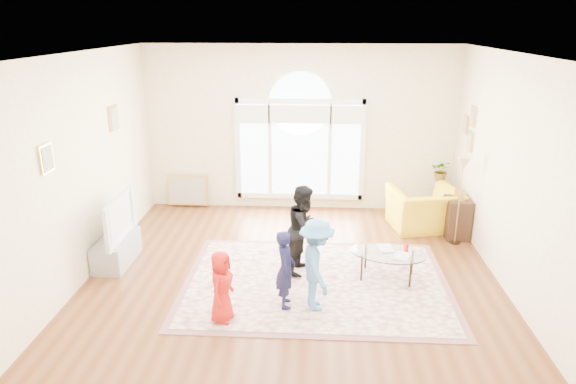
# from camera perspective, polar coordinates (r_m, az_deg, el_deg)

# --- Properties ---
(ground) EXTENTS (6.00, 6.00, 0.00)m
(ground) POSITION_cam_1_polar(r_m,az_deg,el_deg) (7.71, 0.48, -9.35)
(ground) COLOR #592D14
(ground) RESTS_ON ground
(room_shell) EXTENTS (6.00, 6.00, 6.00)m
(room_shell) POSITION_cam_1_polar(r_m,az_deg,el_deg) (9.85, 1.36, 6.61)
(room_shell) COLOR #FEEDC8
(room_shell) RESTS_ON ground
(area_rug) EXTENTS (3.60, 2.60, 0.02)m
(area_rug) POSITION_cam_1_polar(r_m,az_deg,el_deg) (7.54, 3.11, -9.98)
(area_rug) COLOR beige
(area_rug) RESTS_ON ground
(rug_border) EXTENTS (3.80, 2.80, 0.01)m
(rug_border) POSITION_cam_1_polar(r_m,az_deg,el_deg) (7.54, 3.11, -10.01)
(rug_border) COLOR #875454
(rug_border) RESTS_ON ground
(tv_console) EXTENTS (0.45, 1.00, 0.42)m
(tv_console) POSITION_cam_1_polar(r_m,az_deg,el_deg) (8.45, -18.49, -6.17)
(tv_console) COLOR #97999F
(tv_console) RESTS_ON ground
(television) EXTENTS (0.18, 1.17, 0.68)m
(television) POSITION_cam_1_polar(r_m,az_deg,el_deg) (8.24, -18.83, -2.71)
(television) COLOR black
(television) RESTS_ON tv_console
(coffee_table) EXTENTS (1.21, 0.92, 0.54)m
(coffee_table) POSITION_cam_1_polar(r_m,az_deg,el_deg) (7.61, 11.05, -6.74)
(coffee_table) COLOR silver
(coffee_table) RESTS_ON ground
(armchair) EXTENTS (1.33, 1.22, 0.75)m
(armchair) POSITION_cam_1_polar(r_m,az_deg,el_deg) (9.55, 14.87, -1.88)
(armchair) COLOR yellow
(armchair) RESTS_ON ground
(side_cabinet) EXTENTS (0.40, 0.50, 0.70)m
(side_cabinet) POSITION_cam_1_polar(r_m,az_deg,el_deg) (9.37, 18.25, -2.76)
(side_cabinet) COLOR black
(side_cabinet) RESTS_ON ground
(floor_lamp) EXTENTS (0.29, 0.29, 1.51)m
(floor_lamp) POSITION_cam_1_polar(r_m,az_deg,el_deg) (8.83, 18.83, 2.27)
(floor_lamp) COLOR black
(floor_lamp) RESTS_ON ground
(plant_pedestal) EXTENTS (0.20, 0.20, 0.70)m
(plant_pedestal) POSITION_cam_1_polar(r_m,az_deg,el_deg) (10.29, 16.43, -0.68)
(plant_pedestal) COLOR white
(plant_pedestal) RESTS_ON ground
(potted_plant) EXTENTS (0.46, 0.43, 0.41)m
(potted_plant) POSITION_cam_1_polar(r_m,az_deg,el_deg) (10.13, 16.71, 2.29)
(potted_plant) COLOR #33722D
(potted_plant) RESTS_ON plant_pedestal
(leaning_picture) EXTENTS (0.80, 0.14, 0.62)m
(leaning_picture) POSITION_cam_1_polar(r_m,az_deg,el_deg) (10.67, -10.95, -1.56)
(leaning_picture) COLOR tan
(leaning_picture) RESTS_ON ground
(child_red) EXTENTS (0.38, 0.50, 0.93)m
(child_red) POSITION_cam_1_polar(r_m,az_deg,el_deg) (6.49, -7.41, -10.37)
(child_red) COLOR red
(child_red) RESTS_ON area_rug
(child_navy) EXTENTS (0.30, 0.42, 1.06)m
(child_navy) POSITION_cam_1_polar(r_m,az_deg,el_deg) (6.71, -0.29, -8.55)
(child_navy) COLOR #15163C
(child_navy) RESTS_ON area_rug
(child_black) EXTENTS (0.68, 0.77, 1.34)m
(child_black) POSITION_cam_1_polar(r_m,az_deg,el_deg) (7.57, 1.82, -4.15)
(child_black) COLOR black
(child_black) RESTS_ON area_rug
(child_blue) EXTENTS (0.62, 0.87, 1.23)m
(child_blue) POSITION_cam_1_polar(r_m,az_deg,el_deg) (6.64, 3.20, -8.07)
(child_blue) COLOR #4A87D1
(child_blue) RESTS_ON area_rug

